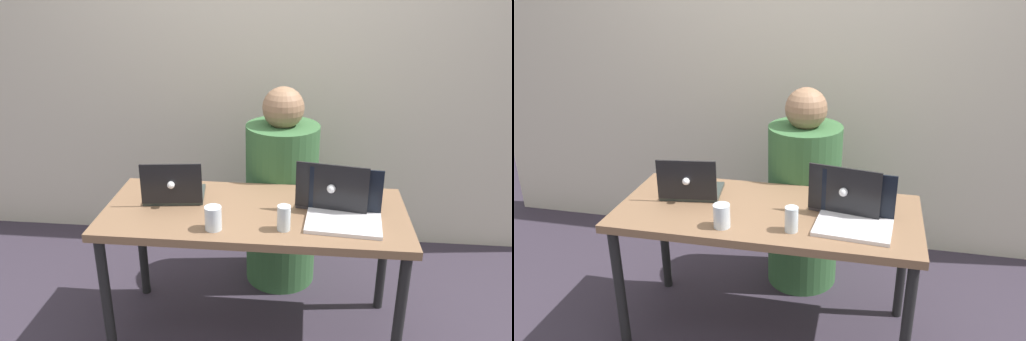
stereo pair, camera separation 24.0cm
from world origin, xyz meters
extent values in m
plane|color=#352D3A|center=(0.00, 0.00, 0.00)|extent=(12.00, 12.00, 0.00)
cube|color=beige|center=(0.00, 1.09, 1.16)|extent=(4.50, 0.10, 2.32)
cube|color=brown|center=(0.00, 0.00, 0.70)|extent=(1.46, 0.64, 0.04)
cylinder|color=black|center=(-0.68, -0.27, 0.34)|extent=(0.05, 0.05, 0.68)
cylinder|color=black|center=(0.68, -0.27, 0.34)|extent=(0.05, 0.05, 0.68)
cylinder|color=black|center=(-0.68, 0.27, 0.34)|extent=(0.05, 0.05, 0.68)
cylinder|color=black|center=(0.68, 0.27, 0.34)|extent=(0.05, 0.05, 0.68)
cylinder|color=#386638|center=(0.10, 0.53, 0.49)|extent=(0.46, 0.46, 0.99)
sphere|color=#997051|center=(0.10, 0.53, 1.09)|extent=(0.23, 0.23, 0.23)
cube|color=#333C38|center=(-0.42, 0.11, 0.73)|extent=(0.32, 0.26, 0.02)
cube|color=black|center=(-0.41, 0.00, 0.84)|extent=(0.29, 0.05, 0.20)
sphere|color=white|center=(-0.40, -0.02, 0.84)|extent=(0.04, 0.04, 0.04)
cube|color=#3B373D|center=(0.39, 0.13, 0.73)|extent=(0.38, 0.31, 0.02)
cube|color=black|center=(0.36, 0.01, 0.85)|extent=(0.34, 0.07, 0.23)
sphere|color=white|center=(0.36, -0.01, 0.85)|extent=(0.04, 0.04, 0.04)
cube|color=silver|center=(0.42, -0.11, 0.73)|extent=(0.36, 0.26, 0.02)
cube|color=black|center=(0.43, 0.01, 0.84)|extent=(0.34, 0.04, 0.21)
sphere|color=white|center=(0.43, 0.02, 0.84)|extent=(0.04, 0.04, 0.04)
cylinder|color=silver|center=(0.15, -0.18, 0.78)|extent=(0.06, 0.06, 0.12)
cylinder|color=silver|center=(0.15, -0.18, 0.75)|extent=(0.05, 0.05, 0.06)
cylinder|color=silver|center=(-0.16, -0.21, 0.77)|extent=(0.08, 0.08, 0.11)
cylinder|color=silver|center=(-0.16, -0.21, 0.75)|extent=(0.07, 0.07, 0.06)
camera|label=1|loc=(0.23, -2.15, 1.81)|focal=35.00mm
camera|label=2|loc=(0.46, -2.11, 1.81)|focal=35.00mm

